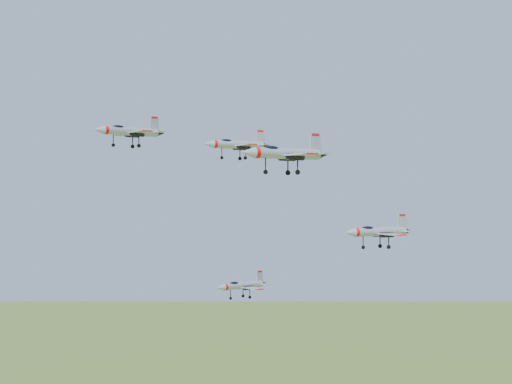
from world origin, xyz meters
TOP-DOWN VIEW (x-y plane):
  - jet_lead at (-14.59, 8.41)m, footprint 12.12×9.95m
  - jet_left_high at (2.24, 3.39)m, footprint 11.91×10.01m
  - jet_right_high at (-7.37, -21.09)m, footprint 13.05×10.87m
  - jet_left_low at (3.75, 4.02)m, footprint 10.39×8.53m
  - jet_right_low at (21.73, -9.58)m, footprint 13.43×11.29m

SIDE VIEW (x-z plane):
  - jet_left_low at x=3.75m, z-range 132.56..135.35m
  - jet_right_low at x=21.73m, z-range 141.07..144.67m
  - jet_right_high at x=-7.37m, z-range 152.48..155.97m
  - jet_left_high at x=2.24m, z-range 155.59..158.78m
  - jet_lead at x=-14.59m, z-range 157.19..160.44m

